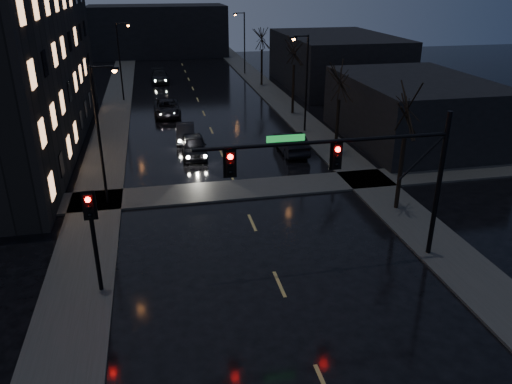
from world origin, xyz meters
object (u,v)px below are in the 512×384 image
oncoming_car_b (185,132)px  oncoming_car_c (167,108)px  oncoming_car_d (160,77)px  oncoming_car_a (194,146)px  lead_car (291,143)px

oncoming_car_b → oncoming_car_c: 8.37m
oncoming_car_d → oncoming_car_b: bearing=-88.7°
oncoming_car_c → oncoming_car_d: size_ratio=1.01×
oncoming_car_a → lead_car: size_ratio=0.94×
oncoming_car_a → oncoming_car_b: size_ratio=1.11×
oncoming_car_a → oncoming_car_c: (-1.46, 12.21, -0.03)m
oncoming_car_b → oncoming_car_c: size_ratio=0.77×
oncoming_car_c → oncoming_car_b: bearing=-82.8°
oncoming_car_a → oncoming_car_b: 3.93m
oncoming_car_b → oncoming_car_d: 24.91m
oncoming_car_a → oncoming_car_c: bearing=98.6°
oncoming_car_a → oncoming_car_d: size_ratio=0.87×
oncoming_car_c → lead_car: (8.68, -13.01, 0.06)m
oncoming_car_d → lead_car: lead_car is taller
oncoming_car_b → oncoming_car_c: (-1.13, 8.29, 0.06)m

